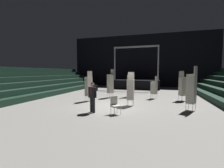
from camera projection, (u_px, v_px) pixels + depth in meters
The scene contains 14 objects.
ground_plane at pixel (114, 106), 10.40m from camera, with size 22.00×30.00×0.10m, color slate.
arena_end_wall at pixel (140, 61), 24.42m from camera, with size 22.00×0.30×8.00m, color black.
bleacher_bank_left at pixel (22, 82), 13.76m from camera, with size 4.50×24.00×2.70m.
stage_riser at pixel (137, 84), 20.97m from camera, with size 5.97×2.85×5.47m.
man_with_tie at pixel (92, 95), 8.53m from camera, with size 0.57×0.35×1.68m.
chair_stack_front_left at pixel (110, 83), 13.58m from camera, with size 0.62×0.62×2.48m.
chair_stack_front_right at pixel (131, 89), 10.27m from camera, with size 0.45×0.45×2.22m.
chair_stack_mid_left at pixel (130, 86), 13.90m from camera, with size 0.50×0.50×1.96m.
chair_stack_mid_right at pixel (154, 87), 13.04m from camera, with size 0.58×0.58×1.88m.
chair_stack_mid_centre at pixel (191, 89), 8.97m from camera, with size 0.60×0.60×2.56m.
chair_stack_rear_left at pixel (183, 86), 12.06m from camera, with size 0.60×0.60×2.31m.
chair_stack_rear_right at pixel (89, 86), 11.90m from camera, with size 0.61×0.61×2.31m.
equipment_road_case at pixel (94, 88), 18.83m from camera, with size 0.90×0.60×0.64m, color black.
loose_chair_near_man at pixel (115, 104), 8.24m from camera, with size 0.62×0.62×0.95m.
Camera 1 is at (2.85, -9.86, 2.22)m, focal length 25.06 mm.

